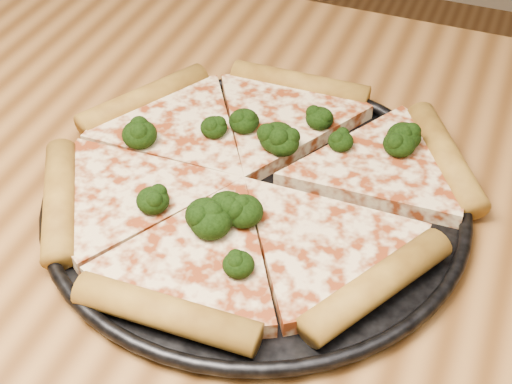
% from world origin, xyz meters
% --- Properties ---
extents(dining_table, '(1.20, 0.90, 0.75)m').
position_xyz_m(dining_table, '(0.00, 0.00, 0.66)').
color(dining_table, '#905D2C').
rests_on(dining_table, ground).
extents(pizza_pan, '(0.36, 0.36, 0.02)m').
position_xyz_m(pizza_pan, '(0.11, 0.08, 0.76)').
color(pizza_pan, black).
rests_on(pizza_pan, dining_table).
extents(pizza, '(0.38, 0.34, 0.03)m').
position_xyz_m(pizza, '(0.10, 0.09, 0.77)').
color(pizza, beige).
rests_on(pizza, pizza_pan).
extents(broccoli_florets, '(0.25, 0.22, 0.03)m').
position_xyz_m(broccoli_florets, '(0.11, 0.10, 0.78)').
color(broccoli_florets, black).
rests_on(broccoli_florets, pizza).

